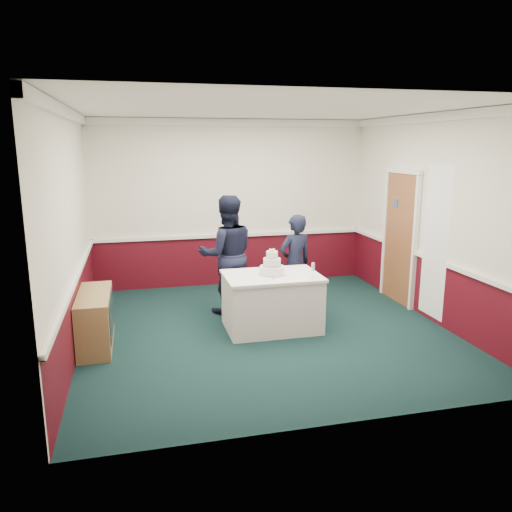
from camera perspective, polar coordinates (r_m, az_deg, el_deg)
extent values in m
plane|color=black|center=(7.11, 1.16, -8.44)|extent=(5.00, 5.00, 0.00)
cube|color=silver|center=(9.11, -2.79, 5.97)|extent=(5.00, 0.05, 3.00)
cube|color=silver|center=(6.54, -20.27, 2.56)|extent=(0.05, 5.00, 3.00)
cube|color=silver|center=(7.72, 19.31, 4.07)|extent=(0.05, 5.00, 3.00)
cube|color=white|center=(6.64, 1.27, 16.26)|extent=(5.00, 5.00, 0.05)
cube|color=#4B0A14|center=(9.29, -2.73, -0.47)|extent=(5.00, 0.02, 0.90)
cube|color=white|center=(9.19, -2.75, 2.38)|extent=(4.98, 0.05, 0.06)
cube|color=white|center=(9.04, -2.87, 15.00)|extent=(5.00, 0.08, 0.12)
cube|color=#975E36|center=(8.46, 16.13, 1.89)|extent=(0.05, 0.90, 2.10)
cube|color=#234799|center=(8.49, 15.69, 5.85)|extent=(0.01, 0.12, 0.12)
cube|color=white|center=(7.53, 19.82, 1.52)|extent=(0.02, 0.60, 2.20)
cube|color=#9D7F4C|center=(6.80, -17.89, -6.94)|extent=(0.40, 1.20, 0.70)
cube|color=black|center=(6.76, -16.18, -6.47)|extent=(0.01, 1.00, 0.50)
cube|color=white|center=(7.04, 1.81, -5.36)|extent=(1.28, 0.88, 0.76)
cube|color=white|center=(6.93, 1.83, -2.29)|extent=(1.32, 0.92, 0.04)
cylinder|color=white|center=(6.91, 1.83, -1.65)|extent=(0.34, 0.34, 0.12)
cylinder|color=#B9BCC5|center=(6.92, 1.83, -2.03)|extent=(0.35, 0.35, 0.03)
cylinder|color=white|center=(6.89, 1.84, -0.72)|extent=(0.24, 0.24, 0.11)
cylinder|color=#B9BCC5|center=(6.90, 1.84, -1.07)|extent=(0.25, 0.25, 0.02)
cylinder|color=white|center=(6.86, 1.85, 0.13)|extent=(0.16, 0.16, 0.10)
cylinder|color=#B9BCC5|center=(6.87, 1.84, -0.19)|extent=(0.17, 0.17, 0.02)
sphere|color=#EDE5C9|center=(6.85, 1.85, 0.68)|extent=(0.03, 0.03, 0.03)
sphere|color=#EDE5C9|center=(6.87, 2.04, 0.71)|extent=(0.03, 0.03, 0.03)
sphere|color=#EDE5C9|center=(6.87, 1.63, 0.71)|extent=(0.03, 0.03, 0.03)
sphere|color=#EDE5C9|center=(6.83, 2.04, 0.65)|extent=(0.03, 0.03, 0.03)
sphere|color=#EDE5C9|center=(6.83, 1.67, 0.64)|extent=(0.03, 0.03, 0.03)
cube|color=silver|center=(6.73, 2.04, -2.55)|extent=(0.10, 0.21, 0.00)
cylinder|color=silver|center=(6.82, 6.51, -2.43)|extent=(0.05, 0.05, 0.01)
cylinder|color=silver|center=(6.81, 6.52, -2.04)|extent=(0.01, 0.01, 0.09)
cylinder|color=silver|center=(6.78, 6.55, -1.23)|extent=(0.04, 0.04, 0.11)
imported|color=black|center=(7.62, -3.32, 0.14)|extent=(0.89, 0.70, 1.82)
imported|color=black|center=(7.72, 4.49, -0.83)|extent=(0.63, 0.49, 1.52)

